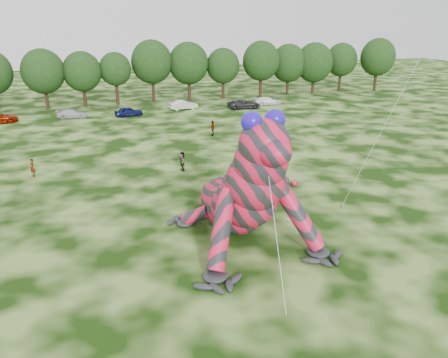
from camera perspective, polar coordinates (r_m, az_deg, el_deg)
ground at (r=23.65m, az=-2.94°, el=-15.03°), size 240.00×240.00×0.00m
inflatable_gecko at (r=28.91m, az=0.92°, el=1.77°), size 16.65×19.25×9.02m
flying_kite at (r=30.22m, az=27.13°, el=19.41°), size 3.73×5.41×16.53m
tree_7 at (r=76.21m, az=-22.45°, el=11.94°), size 6.68×6.01×9.48m
tree_8 at (r=76.25m, az=-17.95°, el=12.27°), size 6.14×5.53×8.94m
tree_9 at (r=76.85m, az=-13.93°, el=12.60°), size 5.27×4.74×8.68m
tree_10 at (r=78.71m, az=-9.35°, el=13.75°), size 7.09×6.38×10.50m
tree_11 at (r=79.61m, az=-4.63°, el=13.85°), size 7.01×6.31×10.07m
tree_12 at (r=80.93m, az=-0.13°, el=13.63°), size 5.99×5.39×8.97m
tree_13 at (r=82.78m, az=4.84°, el=14.10°), size 6.83×6.15×10.13m
tree_14 at (r=86.88m, az=8.39°, el=14.01°), size 6.82×6.14×9.40m
tree_15 at (r=88.37m, az=11.68°, el=13.99°), size 7.17×6.45×9.63m
tree_16 at (r=93.35m, az=15.02°, el=13.96°), size 6.26×5.63×9.37m
tree_17 at (r=94.80m, az=19.36°, el=13.89°), size 6.98×6.28×10.30m
car_3 at (r=68.29m, az=-19.20°, el=8.04°), size 4.58×2.41×1.27m
car_4 at (r=67.38m, az=-12.34°, el=8.60°), size 4.34×2.31×1.40m
car_5 at (r=71.34m, az=-5.33°, el=9.63°), size 4.72×2.21×1.50m
car_6 at (r=71.85m, az=2.64°, el=9.76°), size 5.42×2.62×1.49m
car_7 at (r=75.44m, az=5.72°, el=10.12°), size 4.86×2.71×1.33m
spectator_3 at (r=54.57m, az=-1.49°, el=6.66°), size 0.75×1.18×1.86m
spectator_5 at (r=41.77m, az=-5.50°, el=2.33°), size 0.60×1.72×1.83m
spectator_0 at (r=43.62m, az=-23.76°, el=1.35°), size 0.65×0.74×1.70m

